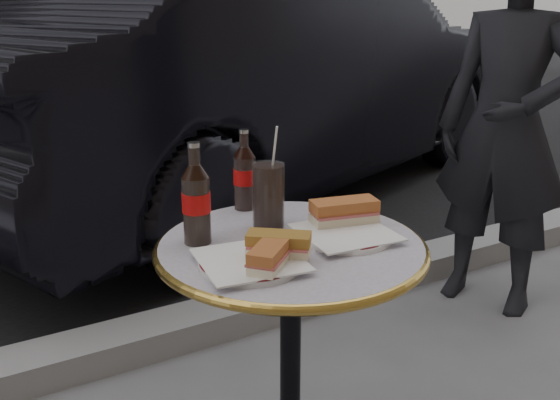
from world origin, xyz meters
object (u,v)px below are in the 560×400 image
cola_bottle_left (196,193)px  cola_glass (268,195)px  cola_bottle_right (245,169)px  parked_car (272,77)px  bistro_table (290,381)px  plate_right (345,235)px  pedestrian (506,129)px  plate_left (250,263)px

cola_bottle_left → cola_glass: cola_bottle_left is taller
cola_bottle_right → parked_car: 2.64m
cola_bottle_left → parked_car: (1.56, 2.42, -0.09)m
cola_bottle_left → cola_bottle_right: size_ratio=1.10×
bistro_table → plate_right: plate_right is taller
plate_right → cola_bottle_right: (-0.10, 0.31, 0.10)m
cola_glass → parked_car: bearing=60.4°
pedestrian → cola_bottle_left: bearing=-97.5°
bistro_table → plate_right: size_ratio=3.39×
parked_car → plate_right: bearing=132.4°
parked_car → pedestrian: 1.98m
parked_car → plate_left: bearing=128.1°
cola_bottle_left → cola_bottle_right: (0.20, 0.16, -0.01)m
plate_right → cola_bottle_right: bearing=108.6°
cola_bottle_right → parked_car: bearing=59.0°
plate_right → parked_car: 2.86m
plate_left → cola_bottle_right: cola_bottle_right is taller
bistro_table → plate_left: (-0.14, -0.07, 0.37)m
cola_bottle_left → parked_car: size_ratio=0.05×
plate_left → cola_bottle_left: size_ratio=0.93×
cola_bottle_left → cola_bottle_right: 0.26m
bistro_table → parked_car: parked_car is taller
plate_right → pedestrian: size_ratio=0.14×
bistro_table → pedestrian: 1.51m
bistro_table → plate_left: bearing=-153.9°
bistro_table → cola_glass: 0.46m
cola_bottle_right → parked_car: parked_car is taller
cola_bottle_left → parked_car: parked_car is taller
cola_glass → pedestrian: pedestrian is taller
cola_glass → cola_bottle_left: bearing=-178.0°
plate_right → bistro_table: bearing=162.8°
bistro_table → plate_left: plate_left is taller
bistro_table → cola_bottle_right: cola_bottle_right is taller
plate_left → plate_right: same height
plate_left → cola_glass: size_ratio=1.35×
bistro_table → plate_left: 0.40m
parked_car → pedestrian: (-0.03, -1.98, 0.00)m
cola_bottle_right → cola_glass: cola_bottle_right is taller
cola_bottle_right → bistro_table: bearing=-94.3°
bistro_table → cola_bottle_left: (-0.18, 0.11, 0.48)m
plate_left → pedestrian: (1.49, 0.62, 0.02)m
bistro_table → cola_glass: cola_glass is taller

